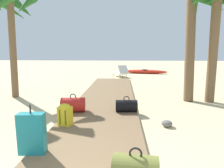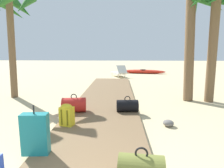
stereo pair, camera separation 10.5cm
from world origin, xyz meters
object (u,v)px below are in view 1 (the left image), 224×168
at_px(duffel_bag_black, 126,106).
at_px(kayak, 145,72).
at_px(duffel_bag_red, 73,105).
at_px(suitcase_teal, 32,133).
at_px(palm_tree_far_right, 218,8).
at_px(lounge_chair, 121,72).
at_px(palm_tree_far_left, 9,13).
at_px(backpack_yellow, 65,114).

height_order(duffel_bag_black, kayak, duffel_bag_black).
xyz_separation_m(duffel_bag_black, duffel_bag_red, (-1.43, -0.10, 0.03)).
bearing_deg(suitcase_teal, palm_tree_far_right, 40.32).
distance_m(suitcase_teal, lounge_chair, 10.06).
bearing_deg(duffel_bag_red, palm_tree_far_left, 143.60).
bearing_deg(kayak, palm_tree_far_right, -81.27).
distance_m(duffel_bag_black, palm_tree_far_left, 5.35).
relative_size(backpack_yellow, kayak, 0.14).
relative_size(duffel_bag_black, lounge_chair, 0.36).
distance_m(duffel_bag_red, palm_tree_far_right, 5.36).
distance_m(lounge_chair, kayak, 2.84).
bearing_deg(palm_tree_far_left, duffel_bag_red, -36.40).
bearing_deg(palm_tree_far_right, backpack_yellow, -149.11).
bearing_deg(duffel_bag_black, suitcase_teal, -124.18).
bearing_deg(suitcase_teal, duffel_bag_red, 87.30).
bearing_deg(duffel_bag_black, lounge_chair, 91.79).
height_order(duffel_bag_red, kayak, duffel_bag_red).
height_order(duffel_bag_red, palm_tree_far_right, palm_tree_far_right).
bearing_deg(backpack_yellow, suitcase_teal, -97.87).
bearing_deg(kayak, palm_tree_far_left, -125.78).
xyz_separation_m(duffel_bag_black, lounge_chair, (-0.24, 7.71, 0.09)).
bearing_deg(suitcase_teal, lounge_chair, 82.61).
height_order(duffel_bag_red, backpack_yellow, duffel_bag_red).
xyz_separation_m(backpack_yellow, palm_tree_far_right, (4.25, 2.54, 2.69)).
xyz_separation_m(suitcase_teal, kayak, (3.13, 12.13, -0.27)).
bearing_deg(kayak, backpack_yellow, -105.18).
height_order(suitcase_teal, kayak, suitcase_teal).
distance_m(suitcase_teal, duffel_bag_red, 2.17).
relative_size(suitcase_teal, palm_tree_far_right, 0.21).
xyz_separation_m(duffel_bag_black, kayak, (1.60, 9.87, -0.09)).
height_order(duffel_bag_red, palm_tree_far_left, palm_tree_far_left).
bearing_deg(lounge_chair, suitcase_teal, -97.39).
relative_size(duffel_bag_black, duffel_bag_red, 0.90).
distance_m(duffel_bag_black, kayak, 10.00).
height_order(duffel_bag_red, lounge_chair, lounge_chair).
xyz_separation_m(backpack_yellow, kayak, (2.97, 10.92, -0.19)).
xyz_separation_m(palm_tree_far_right, lounge_chair, (-3.12, 6.23, -2.70)).
height_order(duffel_bag_black, palm_tree_far_left, palm_tree_far_left).
bearing_deg(duffel_bag_red, suitcase_teal, -92.70).
relative_size(duffel_bag_red, palm_tree_far_right, 0.17).
height_order(suitcase_teal, palm_tree_far_right, palm_tree_far_right).
distance_m(palm_tree_far_right, palm_tree_far_left, 7.04).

